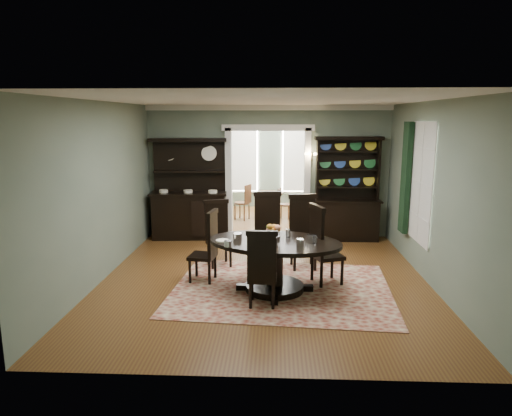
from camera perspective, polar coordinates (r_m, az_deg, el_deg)
The scene contains 19 objects.
room at distance 7.55m, azimuth 1.06°, elevation 2.49°, with size 5.51×6.01×3.01m.
parlor at distance 13.01m, azimuth 1.70°, elevation 5.92°, with size 3.51×3.50×3.01m.
doorway_trim at distance 10.48m, azimuth 1.49°, elevation 5.18°, with size 2.08×0.25×2.57m.
right_window at distance 8.78m, azimuth 19.09°, elevation 3.27°, with size 0.15×1.47×2.12m.
wall_sconce at distance 10.33m, azimuth 6.79°, elevation 6.53°, with size 0.27×0.21×0.21m.
rug at distance 7.49m, azimuth 3.21°, elevation -10.06°, with size 3.46×2.71×0.01m, color maroon.
dining_table at distance 7.24m, azimuth 2.37°, elevation -6.03°, with size 2.34×2.32×0.83m.
centerpiece at distance 7.24m, azimuth 1.77°, elevation -3.32°, with size 1.59×1.02×0.26m.
chair_far_left at distance 8.55m, azimuth -4.81°, elevation -2.88°, with size 0.57×0.56×1.22m.
chair_far_mid at distance 8.55m, azimuth 1.48°, elevation -2.32°, with size 0.56×0.54×1.37m.
chair_far_right at distance 8.43m, azimuth 5.85°, elevation -2.65°, with size 0.55×0.53×1.35m.
chair_end_left at distance 7.67m, azimuth -6.01°, elevation -4.57°, with size 0.49×0.51×1.22m.
chair_end_right at distance 7.58m, azimuth 8.18°, elevation -4.36°, with size 0.61×0.62×1.34m.
chair_near at distance 6.59m, azimuth 0.76°, elevation -7.41°, with size 0.45×0.42×1.18m.
sideboard at distance 10.52m, azimuth -8.35°, elevation 0.56°, with size 1.77×0.76×2.27m.
welsh_dresser at distance 10.46m, azimuth 11.27°, elevation 0.65°, with size 1.49×0.56×2.32m.
parlor_table at distance 12.39m, azimuth 1.53°, elevation 0.80°, with size 0.79×0.79×0.73m.
parlor_chair_left at distance 12.28m, azimuth -1.48°, elevation 0.88°, with size 0.46×0.45×0.96m.
parlor_chair_right at distance 12.40m, azimuth 3.36°, elevation 0.66°, with size 0.38×0.37×0.84m.
Camera 1 is at (0.19, -7.42, 2.73)m, focal length 32.00 mm.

